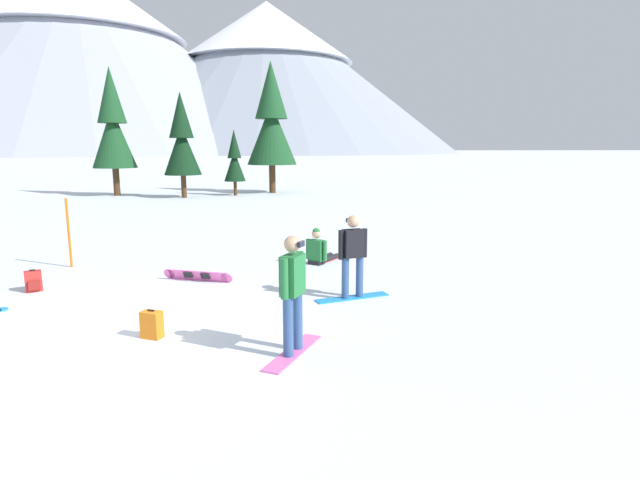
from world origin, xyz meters
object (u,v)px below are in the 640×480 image
at_px(snowboarder_foreground, 293,292).
at_px(pine_tree_leaning, 271,122).
at_px(backpack_orange, 152,325).
at_px(pine_tree_young, 182,141).
at_px(backpack_red, 33,281).
at_px(snowboarder_midground, 353,255).
at_px(trail_marker_pole, 69,233).
at_px(pine_tree_slender, 234,160).
at_px(snowboarder_background, 320,251).
at_px(loose_snowboard_near_right, 197,276).
at_px(pine_tree_short, 113,126).

xyz_separation_m(snowboarder_foreground, pine_tree_leaning, (-1.30, 27.04, 3.64)).
xyz_separation_m(backpack_orange, pine_tree_young, (-4.22, 23.27, 3.14)).
bearing_deg(pine_tree_young, backpack_red, -87.21).
relative_size(snowboarder_midground, backpack_red, 3.57).
height_order(trail_marker_pole, pine_tree_slender, pine_tree_slender).
bearing_deg(backpack_orange, pine_tree_young, 100.28).
xyz_separation_m(snowboarder_background, pine_tree_leaning, (-2.02, 21.03, 4.25)).
bearing_deg(loose_snowboard_near_right, pine_tree_leaning, 87.83).
height_order(snowboarder_midground, loose_snowboard_near_right, snowboarder_midground).
relative_size(snowboarder_background, backpack_orange, 3.54).
bearing_deg(backpack_red, pine_tree_young, 92.79).
distance_m(loose_snowboard_near_right, trail_marker_pole, 3.88).
height_order(snowboarder_foreground, pine_tree_leaning, pine_tree_leaning).
xyz_separation_m(snowboarder_midground, pine_tree_young, (-7.67, 21.26, 2.47)).
relative_size(loose_snowboard_near_right, backpack_red, 3.53).
height_order(pine_tree_slender, pine_tree_leaning, pine_tree_leaning).
bearing_deg(pine_tree_slender, pine_tree_young, -156.40).
height_order(loose_snowboard_near_right, pine_tree_slender, pine_tree_slender).
xyz_separation_m(snowboarder_background, backpack_red, (-6.19, -2.39, -0.11)).
distance_m(pine_tree_short, pine_tree_slender, 7.65).
relative_size(backpack_red, pine_tree_slender, 0.12).
relative_size(snowboarder_midground, loose_snowboard_near_right, 1.01).
relative_size(backpack_orange, pine_tree_slender, 0.12).
relative_size(trail_marker_pole, pine_tree_short, 0.22).
bearing_deg(backpack_red, pine_tree_slender, 84.95).
xyz_separation_m(loose_snowboard_near_right, trail_marker_pole, (-3.45, 1.59, 0.74)).
bearing_deg(backpack_orange, loose_snowboard_near_right, 88.68).
relative_size(backpack_orange, pine_tree_short, 0.06).
height_order(backpack_red, pine_tree_slender, pine_tree_slender).
xyz_separation_m(snowboarder_midground, loose_snowboard_near_right, (-3.37, 1.52, -0.76)).
bearing_deg(pine_tree_short, pine_tree_slender, -2.41).
relative_size(snowboarder_midground, pine_tree_young, 0.27).
bearing_deg(pine_tree_short, pine_tree_leaning, 8.47).
bearing_deg(pine_tree_short, snowboarder_foreground, -66.90).
bearing_deg(snowboarder_foreground, trail_marker_pole, 133.71).
distance_m(trail_marker_pole, pine_tree_young, 18.34).
xyz_separation_m(snowboarder_background, loose_snowboard_near_right, (-2.89, -1.72, -0.20)).
relative_size(pine_tree_young, pine_tree_leaning, 0.73).
bearing_deg(trail_marker_pole, backpack_orange, -56.61).
xyz_separation_m(pine_tree_young, pine_tree_leaning, (5.16, 3.01, 1.22)).
bearing_deg(snowboarder_midground, pine_tree_short, 117.96).
distance_m(backpack_red, pine_tree_leaning, 24.18).
bearing_deg(backpack_orange, snowboarder_background, 60.52).
distance_m(backpack_orange, pine_tree_young, 23.85).
height_order(snowboarder_foreground, pine_tree_young, pine_tree_young).
relative_size(snowboarder_midground, pine_tree_short, 0.22).
distance_m(snowboarder_midground, backpack_orange, 4.04).
height_order(pine_tree_short, pine_tree_leaning, pine_tree_leaning).
distance_m(snowboarder_midground, pine_tree_young, 22.74).
bearing_deg(backpack_orange, pine_tree_leaning, 87.94).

